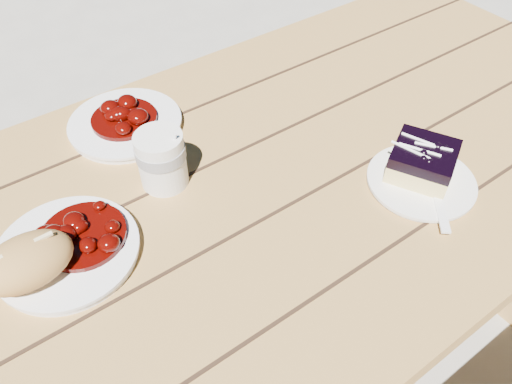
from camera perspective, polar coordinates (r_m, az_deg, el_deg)
picnic_table at (r=0.95m, az=-7.20°, el=-9.19°), size 2.00×1.55×0.75m
main_plate at (r=0.81m, az=-20.72°, el=-6.46°), size 0.21×0.21×0.02m
goulash_stew at (r=0.79m, az=-19.43°, el=-4.01°), size 0.13×0.13×0.04m
bread_roll at (r=0.77m, az=-24.76°, el=-7.29°), size 0.13×0.09×0.07m
dessert_plate at (r=0.91m, az=18.32°, el=1.10°), size 0.18×0.18×0.01m
blueberry_cake at (r=0.90m, az=18.52°, el=3.42°), size 0.14×0.14×0.06m
fork_dessert at (r=0.87m, az=20.22°, el=-1.20°), size 0.12×0.14×0.00m
coffee_cup at (r=0.85m, az=-10.72°, el=3.64°), size 0.08×0.08×0.10m
second_plate at (r=1.01m, az=-14.68°, el=7.49°), size 0.21×0.21×0.02m
second_stew at (r=0.99m, az=-14.99°, el=8.79°), size 0.13×0.13×0.04m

